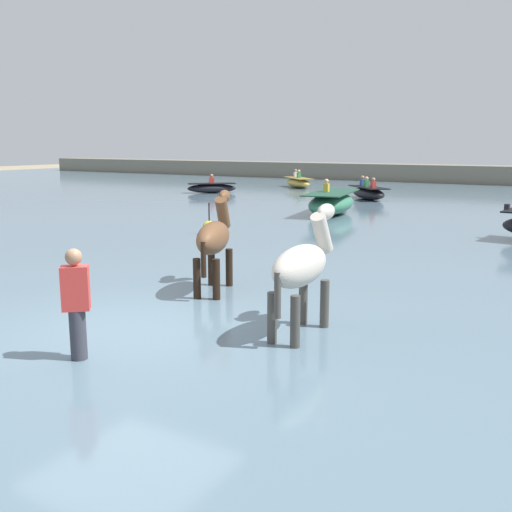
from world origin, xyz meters
TOP-DOWN VIEW (x-y plane):
  - ground_plane at (0.00, 0.00)m, footprint 120.00×120.00m
  - water_surface at (0.00, 10.00)m, footprint 90.00×90.00m
  - horse_lead_pinto at (2.23, 1.09)m, footprint 0.52×1.82m
  - horse_trailing_bay at (-0.16, 2.42)m, footprint 0.96×1.82m
  - boat_mid_outer at (-3.02, 14.13)m, footprint 2.08×4.06m
  - boat_distant_east at (-3.90, 20.46)m, footprint 2.71×2.82m
  - boat_distant_west at (-10.10, 25.45)m, footprint 2.88×2.82m
  - boat_near_port at (-12.30, 19.61)m, footprint 2.54×2.32m
  - person_spectator_far at (0.33, -1.19)m, footprint 0.37×0.36m
  - channel_buoy at (-4.07, 7.77)m, footprint 0.40×0.40m
  - far_shoreline at (0.00, 34.60)m, footprint 80.00×2.40m

SIDE VIEW (x-z plane):
  - ground_plane at x=0.00m, z-range 0.00..0.00m
  - water_surface at x=0.00m, z-range 0.00..0.26m
  - channel_buoy at x=-4.07m, z-range 0.00..0.92m
  - boat_near_port at x=-12.30m, z-range 0.02..1.02m
  - boat_distant_west at x=-10.10m, z-range 0.03..1.09m
  - boat_distant_east at x=-3.90m, z-range 0.03..1.10m
  - boat_mid_outer at x=-3.02m, z-range 0.02..1.32m
  - far_shoreline at x=0.00m, z-range 0.00..1.43m
  - person_spectator_far at x=0.33m, z-range 0.05..1.68m
  - horse_lead_pinto at x=2.23m, z-range 0.18..2.17m
  - horse_trailing_bay at x=-0.16m, z-range 0.18..2.18m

